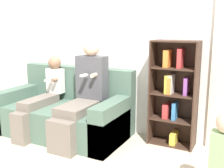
{
  "coord_description": "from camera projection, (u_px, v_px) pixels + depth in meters",
  "views": [
    {
      "loc": [
        1.91,
        -2.43,
        1.46
      ],
      "look_at": [
        0.35,
        0.61,
        0.75
      ],
      "focal_mm": 45.0,
      "sensor_mm": 36.0,
      "label": 1
    }
  ],
  "objects": [
    {
      "name": "ground_plane",
      "position": [
        62.0,
        154.0,
        3.27
      ],
      "size": [
        14.0,
        14.0,
        0.0
      ],
      "primitive_type": "plane",
      "color": "beige"
    },
    {
      "name": "back_wall",
      "position": [
        104.0,
        40.0,
        3.92
      ],
      "size": [
        10.0,
        0.06,
        2.55
      ],
      "color": "silver",
      "rests_on": "ground_plane"
    },
    {
      "name": "couch",
      "position": [
        64.0,
        113.0,
        3.86
      ],
      "size": [
        1.77,
        0.92,
        0.89
      ],
      "color": "#4C6656",
      "rests_on": "ground_plane"
    },
    {
      "name": "adult_seated",
      "position": [
        83.0,
        91.0,
        3.55
      ],
      "size": [
        0.4,
        0.87,
        1.29
      ],
      "color": "#70665B",
      "rests_on": "ground_plane"
    },
    {
      "name": "child_seated",
      "position": [
        41.0,
        96.0,
        3.81
      ],
      "size": [
        0.25,
        0.88,
        1.04
      ],
      "color": "#70665B",
      "rests_on": "ground_plane"
    },
    {
      "name": "toddler_standing",
      "position": [
        224.0,
        156.0,
        2.32
      ],
      "size": [
        0.23,
        0.18,
        0.78
      ],
      "color": "#DB4C75",
      "rests_on": "ground_plane"
    },
    {
      "name": "bookshelf",
      "position": [
        174.0,
        92.0,
        3.44
      ],
      "size": [
        0.56,
        0.29,
        1.3
      ],
      "color": "#3D281E",
      "rests_on": "ground_plane"
    }
  ]
}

